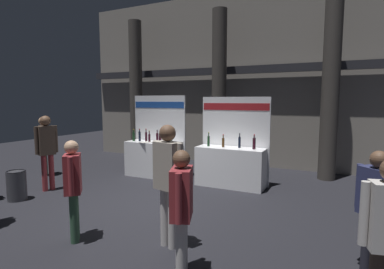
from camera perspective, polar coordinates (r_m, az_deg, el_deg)
ground_plane at (r=6.65m, az=-7.82°, el=-12.87°), size 24.00×24.00×0.00m
hall_colonnade at (r=10.52m, az=6.64°, el=9.83°), size 11.19×1.29×5.75m
exhibitor_booth_0 at (r=8.89m, az=-7.04°, el=-3.91°), size 1.70×0.72×2.32m
exhibitor_booth_1 at (r=7.87m, az=7.27°, el=-5.34°), size 1.82×0.66×2.28m
trash_bin at (r=7.81m, az=-29.91°, el=-8.22°), size 0.40×0.40×0.66m
visitor_0 at (r=8.14m, az=-25.49°, el=-2.02°), size 0.31×0.51×1.82m
visitor_2 at (r=3.77m, az=-1.95°, el=-12.66°), size 0.37×0.55×1.61m
visitor_5 at (r=5.09m, az=-21.34°, el=-8.41°), size 0.39×0.40×1.59m
visitor_6 at (r=9.81m, az=-25.94°, el=-1.17°), size 0.40×0.40×1.71m
visitor_7 at (r=4.53m, az=-4.53°, el=-7.40°), size 0.55×0.32×1.84m
visitor_8 at (r=4.45m, az=31.13°, el=-10.90°), size 0.45×0.45×1.59m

